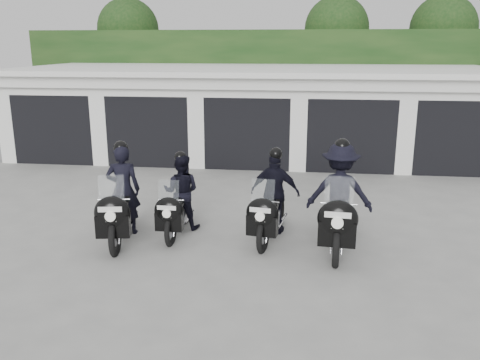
# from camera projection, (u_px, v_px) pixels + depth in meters

# --- Properties ---
(ground) EXTENTS (80.00, 80.00, 0.00)m
(ground) POSITION_uv_depth(u_px,v_px,m) (216.00, 234.00, 10.37)
(ground) COLOR #989893
(ground) RESTS_ON ground
(garage_block) EXTENTS (16.40, 6.80, 2.96)m
(garage_block) POSITION_uv_depth(u_px,v_px,m) (255.00, 113.00, 17.72)
(garage_block) COLOR silver
(garage_block) RESTS_ON ground
(background_vegetation) EXTENTS (20.00, 3.90, 5.80)m
(background_vegetation) POSITION_uv_depth(u_px,v_px,m) (275.00, 67.00, 21.98)
(background_vegetation) COLOR #143212
(background_vegetation) RESTS_ON ground
(police_bike_a) EXTENTS (0.92, 2.26, 1.98)m
(police_bike_a) POSITION_uv_depth(u_px,v_px,m) (121.00, 201.00, 9.92)
(police_bike_a) COLOR black
(police_bike_a) RESTS_ON ground
(police_bike_b) EXTENTS (0.77, 1.95, 1.69)m
(police_bike_b) POSITION_uv_depth(u_px,v_px,m) (179.00, 198.00, 10.36)
(police_bike_b) COLOR black
(police_bike_b) RESTS_ON ground
(police_bike_c) EXTENTS (1.08, 2.10, 1.84)m
(police_bike_c) POSITION_uv_depth(u_px,v_px,m) (273.00, 199.00, 10.07)
(police_bike_c) COLOR black
(police_bike_c) RESTS_ON ground
(police_bike_d) EXTENTS (1.31, 2.41, 2.10)m
(police_bike_d) POSITION_uv_depth(u_px,v_px,m) (339.00, 200.00, 9.61)
(police_bike_d) COLOR black
(police_bike_d) RESTS_ON ground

